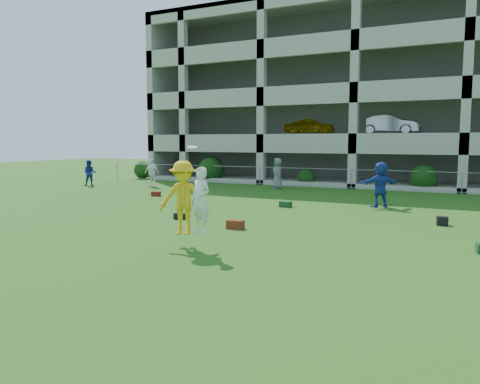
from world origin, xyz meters
The scene contains 14 objects.
ground centered at (0.00, 0.00, 0.00)m, with size 100.00×100.00×0.00m, color #235114.
bystander_a centered at (-15.34, 13.41, 0.82)m, with size 0.80×0.62×1.65m, color navy.
bystander_b centered at (-11.45, 14.69, 0.88)m, with size 1.03×0.43×1.76m, color white.
bystander_c centered at (-3.88, 16.85, 0.93)m, with size 0.91×0.59×1.86m, color slate.
bystander_d centered at (2.91, 11.76, 0.98)m, with size 1.82×0.58×1.97m, color #203C93.
bag_red_a centered at (-0.43, 4.50, 0.14)m, with size 0.55×0.30×0.28m, color #541E0E.
bag_black_b centered at (-3.11, 5.27, 0.11)m, with size 0.40×0.25×0.22m, color black.
crate_d centered at (5.60, 8.19, 0.15)m, with size 0.35×0.35×0.30m, color black.
bag_red_f centered at (-8.22, 10.72, 0.12)m, with size 0.45×0.28×0.24m, color #5D1012.
bag_green_g centered at (-0.75, 9.93, 0.12)m, with size 0.50×0.30×0.25m, color #14381C.
frisbee_contest centered at (-0.40, 1.53, 1.33)m, with size 1.80×1.18×2.41m.
parking_garage centered at (-0.01, 27.70, 6.01)m, with size 30.00×14.00×12.00m.
fence centered at (0.00, 19.00, 0.61)m, with size 36.06×0.06×1.20m.
shrub_row centered at (4.59, 19.70, 1.51)m, with size 34.38×2.52×3.50m.
Camera 1 is at (6.38, -8.94, 2.86)m, focal length 35.00 mm.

